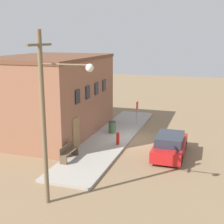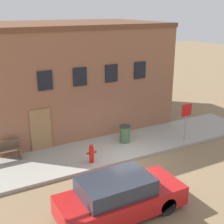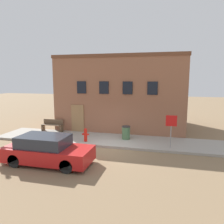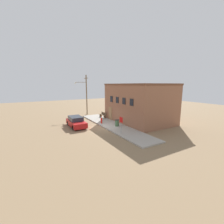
{
  "view_description": "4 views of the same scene",
  "coord_description": "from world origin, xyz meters",
  "px_view_note": "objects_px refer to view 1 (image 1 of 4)",
  "views": [
    {
      "loc": [
        -20.91,
        -5.28,
        7.24
      ],
      "look_at": [
        -0.04,
        1.5,
        2.0
      ],
      "focal_mm": 50.0,
      "sensor_mm": 36.0,
      "label": 1
    },
    {
      "loc": [
        -6.76,
        -10.83,
        6.74
      ],
      "look_at": [
        -0.04,
        1.5,
        2.0
      ],
      "focal_mm": 50.0,
      "sensor_mm": 36.0,
      "label": 2
    },
    {
      "loc": [
        3.44,
        -12.29,
        4.23
      ],
      "look_at": [
        -0.04,
        1.5,
        2.0
      ],
      "focal_mm": 35.0,
      "sensor_mm": 36.0,
      "label": 3
    },
    {
      "loc": [
        17.78,
        -8.81,
        5.77
      ],
      "look_at": [
        -0.04,
        1.5,
        2.0
      ],
      "focal_mm": 24.0,
      "sensor_mm": 36.0,
      "label": 4
    }
  ],
  "objects_px": {
    "stop_sign": "(137,109)",
    "fire_hydrant": "(118,138)",
    "utility_pole": "(48,112)",
    "parked_car": "(170,145)",
    "bench": "(68,152)",
    "trash_bin": "(112,127)"
  },
  "relations": [
    {
      "from": "stop_sign",
      "to": "parked_car",
      "type": "xyz_separation_m",
      "value": [
        -5.95,
        -3.56,
        -0.82
      ]
    },
    {
      "from": "bench",
      "to": "trash_bin",
      "type": "distance_m",
      "value": 5.99
    },
    {
      "from": "fire_hydrant",
      "to": "bench",
      "type": "xyz_separation_m",
      "value": [
        -3.5,
        2.02,
        0.02
      ]
    },
    {
      "from": "bench",
      "to": "utility_pole",
      "type": "distance_m",
      "value": 6.02
    },
    {
      "from": "utility_pole",
      "to": "bench",
      "type": "bearing_deg",
      "value": 16.83
    },
    {
      "from": "stop_sign",
      "to": "fire_hydrant",
      "type": "bearing_deg",
      "value": 179.49
    },
    {
      "from": "parked_car",
      "to": "utility_pole",
      "type": "bearing_deg",
      "value": 150.48
    },
    {
      "from": "bench",
      "to": "utility_pole",
      "type": "xyz_separation_m",
      "value": [
        -4.61,
        -1.39,
        3.61
      ]
    },
    {
      "from": "parked_car",
      "to": "bench",
      "type": "bearing_deg",
      "value": 116.98
    },
    {
      "from": "stop_sign",
      "to": "bench",
      "type": "relative_size",
      "value": 1.17
    },
    {
      "from": "trash_bin",
      "to": "parked_car",
      "type": "bearing_deg",
      "value": -122.56
    },
    {
      "from": "stop_sign",
      "to": "utility_pole",
      "type": "bearing_deg",
      "value": 177.15
    },
    {
      "from": "parked_car",
      "to": "trash_bin",
      "type": "bearing_deg",
      "value": 57.44
    },
    {
      "from": "utility_pole",
      "to": "stop_sign",
      "type": "bearing_deg",
      "value": -2.85
    },
    {
      "from": "bench",
      "to": "trash_bin",
      "type": "height_order",
      "value": "bench"
    },
    {
      "from": "fire_hydrant",
      "to": "utility_pole",
      "type": "height_order",
      "value": "utility_pole"
    },
    {
      "from": "stop_sign",
      "to": "bench",
      "type": "distance_m",
      "value": 9.1
    },
    {
      "from": "stop_sign",
      "to": "utility_pole",
      "type": "relative_size",
      "value": 0.26
    },
    {
      "from": "fire_hydrant",
      "to": "trash_bin",
      "type": "xyz_separation_m",
      "value": [
        2.43,
        1.19,
        0.01
      ]
    },
    {
      "from": "fire_hydrant",
      "to": "parked_car",
      "type": "height_order",
      "value": "parked_car"
    },
    {
      "from": "stop_sign",
      "to": "parked_car",
      "type": "relative_size",
      "value": 0.45
    },
    {
      "from": "fire_hydrant",
      "to": "stop_sign",
      "type": "height_order",
      "value": "stop_sign"
    }
  ]
}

